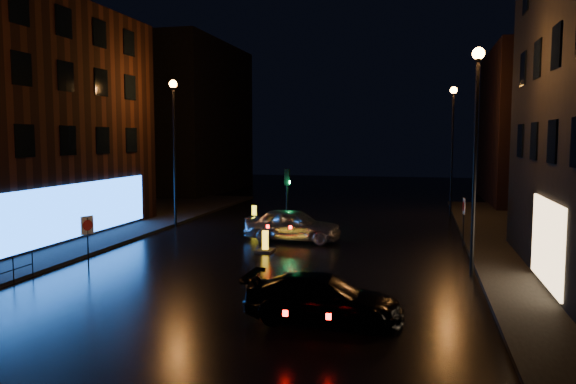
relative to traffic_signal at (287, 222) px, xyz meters
name	(u,v)px	position (x,y,z in m)	size (l,w,h in m)	color
ground	(218,308)	(1.20, -14.00, -0.50)	(120.00, 120.00, 0.00)	black
pavement_left	(9,240)	(-12.80, -6.00, -0.43)	(12.00, 44.00, 0.15)	black
building_far_left	(188,118)	(-14.80, 21.00, 6.50)	(8.00, 16.00, 14.00)	black
building_far_right	(541,127)	(16.20, 18.00, 5.50)	(8.00, 14.00, 12.00)	black
street_lamp_lfar	(174,130)	(-6.60, 0.00, 5.06)	(0.44, 0.44, 8.37)	black
street_lamp_rnear	(476,126)	(9.00, -8.00, 5.06)	(0.44, 0.44, 8.37)	black
street_lamp_rfar	(452,131)	(9.00, 8.00, 5.06)	(0.44, 0.44, 8.37)	black
traffic_signal	(287,222)	(0.00, 0.00, 0.00)	(1.40, 2.40, 3.45)	black
silver_hatchback	(293,225)	(0.94, -2.68, 0.31)	(1.92, 4.77, 1.62)	#B2B4BA
dark_sedan	(324,298)	(4.50, -14.48, 0.15)	(1.82, 4.47, 1.30)	black
bollard_near	(265,247)	(0.29, -5.49, -0.30)	(0.74, 1.10, 0.94)	black
bollard_far	(254,217)	(-2.94, 3.52, -0.30)	(0.90, 1.19, 0.94)	black
road_sign_left	(87,230)	(-5.33, -10.69, 1.10)	(0.25, 0.49, 2.14)	black
road_sign_right	(464,210)	(9.10, -2.11, 1.20)	(0.09, 0.55, 2.27)	black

